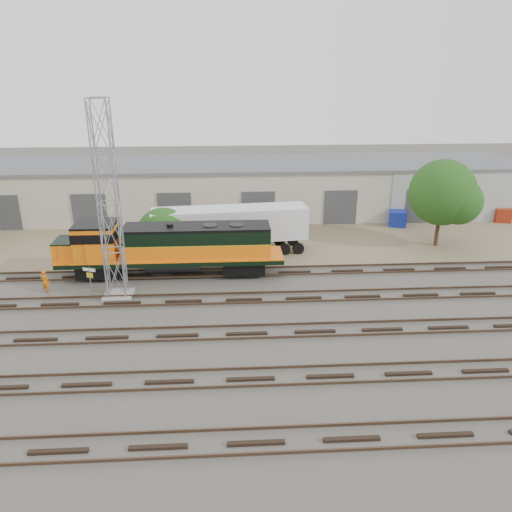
{
  "coord_description": "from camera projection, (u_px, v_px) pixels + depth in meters",
  "views": [
    {
      "loc": [
        -0.97,
        -28.4,
        14.64
      ],
      "look_at": [
        0.95,
        4.0,
        2.2
      ],
      "focal_mm": 35.0,
      "sensor_mm": 36.0,
      "label": 1
    }
  ],
  "objects": [
    {
      "name": "dirt_strip",
      "position": [
        239.0,
        236.0,
        45.74
      ],
      "size": [
        80.0,
        16.0,
        0.02
      ],
      "primitive_type": "cube",
      "color": "#726047",
      "rests_on": "ground"
    },
    {
      "name": "tracks",
      "position": [
        247.0,
        333.0,
        28.94
      ],
      "size": [
        80.0,
        20.4,
        0.28
      ],
      "color": "black",
      "rests_on": "ground"
    },
    {
      "name": "tree_east",
      "position": [
        447.0,
        195.0,
        41.5
      ],
      "size": [
        5.81,
        5.53,
        7.47
      ],
      "color": "#382619",
      "rests_on": "ground"
    },
    {
      "name": "ground",
      "position": [
        245.0,
        311.0,
        31.77
      ],
      "size": [
        140.0,
        140.0,
        0.0
      ],
      "primitive_type": "plane",
      "color": "#47423A",
      "rests_on": "ground"
    },
    {
      "name": "semi_trailer",
      "position": [
        234.0,
        225.0,
        40.72
      ],
      "size": [
        12.78,
        3.68,
        3.88
      ],
      "rotation": [
        0.0,
        0.0,
        0.09
      ],
      "color": "silver",
      "rests_on": "ground"
    },
    {
      "name": "locomotive",
      "position": [
        167.0,
        247.0,
        36.25
      ],
      "size": [
        16.34,
        2.87,
        3.93
      ],
      "color": "black",
      "rests_on": "tracks"
    },
    {
      "name": "signal_tower",
      "position": [
        109.0,
        207.0,
        31.51
      ],
      "size": [
        1.9,
        1.9,
        12.87
      ],
      "rotation": [
        0.0,
        0.0,
        0.03
      ],
      "color": "gray",
      "rests_on": "ground"
    },
    {
      "name": "warehouse",
      "position": [
        237.0,
        188.0,
        52.23
      ],
      "size": [
        58.4,
        10.4,
        5.3
      ],
      "color": "beige",
      "rests_on": "ground"
    },
    {
      "name": "worker",
      "position": [
        45.0,
        281.0,
        34.11
      ],
      "size": [
        0.7,
        0.59,
        1.63
      ],
      "primitive_type": "imported",
      "rotation": [
        0.0,
        0.0,
        2.75
      ],
      "color": "#D36A0B",
      "rests_on": "ground"
    },
    {
      "name": "sign_post",
      "position": [
        90.0,
        277.0,
        33.01
      ],
      "size": [
        0.87,
        0.32,
        2.2
      ],
      "color": "gray",
      "rests_on": "ground"
    },
    {
      "name": "tree_mid",
      "position": [
        167.0,
        237.0,
        39.71
      ],
      "size": [
        4.64,
        4.42,
        4.42
      ],
      "color": "#382619",
      "rests_on": "ground"
    },
    {
      "name": "dumpster_red",
      "position": [
        502.0,
        215.0,
        49.7
      ],
      "size": [
        1.76,
        1.69,
        1.4
      ],
      "primitive_type": "cube",
      "rotation": [
        0.0,
        0.0,
        -0.21
      ],
      "color": "maroon",
      "rests_on": "ground"
    },
    {
      "name": "dumpster_blue",
      "position": [
        398.0,
        218.0,
        48.3
      ],
      "size": [
        1.97,
        1.9,
        1.5
      ],
      "primitive_type": "cube",
      "rotation": [
        0.0,
        0.0,
        -0.3
      ],
      "color": "navy",
      "rests_on": "ground"
    }
  ]
}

